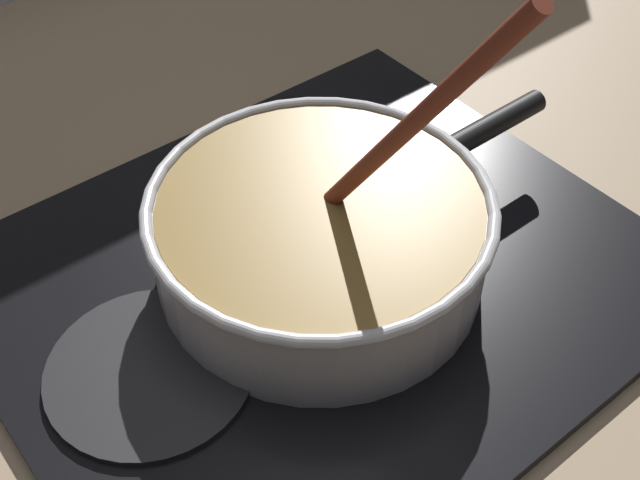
# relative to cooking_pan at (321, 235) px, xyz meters

# --- Properties ---
(hob_plate) EXTENTS (0.56, 0.48, 0.01)m
(hob_plate) POSITION_rel_cooking_pan_xyz_m (-0.00, 0.00, -0.05)
(hob_plate) COLOR black
(hob_plate) RESTS_ON ground
(burner_ring) EXTENTS (0.17, 0.17, 0.01)m
(burner_ring) POSITION_rel_cooking_pan_xyz_m (-0.00, 0.00, -0.04)
(burner_ring) COLOR #592D0C
(burner_ring) RESTS_ON hob_plate
(spare_burner) EXTENTS (0.16, 0.16, 0.01)m
(spare_burner) POSITION_rel_cooking_pan_xyz_m (-0.17, 0.00, -0.04)
(spare_burner) COLOR #262628
(spare_burner) RESTS_ON hob_plate
(cooking_pan) EXTENTS (0.41, 0.30, 0.32)m
(cooking_pan) POSITION_rel_cooking_pan_xyz_m (0.00, 0.00, 0.00)
(cooking_pan) COLOR silver
(cooking_pan) RESTS_ON hob_plate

